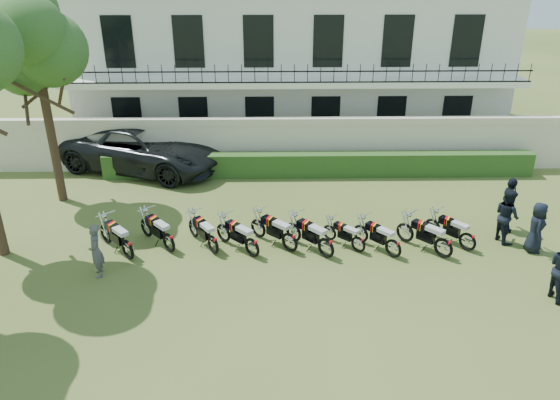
{
  "coord_description": "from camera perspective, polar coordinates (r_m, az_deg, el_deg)",
  "views": [
    {
      "loc": [
        -1.0,
        -14.1,
        8.95
      ],
      "look_at": [
        -0.72,
        1.9,
        1.39
      ],
      "focal_mm": 35.0,
      "sensor_mm": 36.0,
      "label": 1
    }
  ],
  "objects": [
    {
      "name": "motorcycle_4",
      "position": [
        17.25,
        1.03,
        -3.98
      ],
      "size": [
        1.55,
        1.49,
        1.12
      ],
      "rotation": [
        0.0,
        0.0,
        0.81
      ],
      "color": "black",
      "rests_on": "ground"
    },
    {
      "name": "hedge",
      "position": [
        23.0,
        4.06,
        3.69
      ],
      "size": [
        18.0,
        0.6,
        1.0
      ],
      "primitive_type": "cube",
      "color": "#1E4217",
      "rests_on": "ground"
    },
    {
      "name": "officer_5",
      "position": [
        19.89,
        22.75,
        -0.47
      ],
      "size": [
        0.65,
        1.19,
        1.93
      ],
      "primitive_type": "imported",
      "rotation": [
        0.0,
        0.0,
        1.4
      ],
      "color": "black",
      "rests_on": "ground"
    },
    {
      "name": "motorcycle_6",
      "position": [
        17.44,
        8.21,
        -4.23
      ],
      "size": [
        1.28,
        1.24,
        0.93
      ],
      "rotation": [
        0.0,
        0.0,
        0.81
      ],
      "color": "black",
      "rests_on": "ground"
    },
    {
      "name": "motorcycle_7",
      "position": [
        17.33,
        11.8,
        -4.54
      ],
      "size": [
        1.34,
        1.49,
        1.04
      ],
      "rotation": [
        0.0,
        0.0,
        0.73
      ],
      "color": "black",
      "rests_on": "ground"
    },
    {
      "name": "motorcycle_8",
      "position": [
        17.68,
        16.77,
        -4.37
      ],
      "size": [
        1.49,
        1.58,
        1.13
      ],
      "rotation": [
        0.0,
        0.0,
        0.75
      ],
      "color": "black",
      "rests_on": "ground"
    },
    {
      "name": "motorcycle_1",
      "position": [
        17.58,
        -11.57,
        -3.94
      ],
      "size": [
        1.42,
        1.59,
        1.11
      ],
      "rotation": [
        0.0,
        0.0,
        0.72
      ],
      "color": "black",
      "rests_on": "ground"
    },
    {
      "name": "motorcycle_5",
      "position": [
        16.99,
        4.85,
        -4.53
      ],
      "size": [
        1.49,
        1.6,
        1.14
      ],
      "rotation": [
        0.0,
        0.0,
        0.75
      ],
      "color": "black",
      "rests_on": "ground"
    },
    {
      "name": "motorcycle_0",
      "position": [
        17.49,
        -15.67,
        -4.55
      ],
      "size": [
        1.47,
        1.6,
        1.13
      ],
      "rotation": [
        0.0,
        0.0,
        0.74
      ],
      "color": "black",
      "rests_on": "ground"
    },
    {
      "name": "officer_3",
      "position": [
        18.99,
        25.22,
        -2.59
      ],
      "size": [
        0.73,
        0.93,
        1.68
      ],
      "primitive_type": "imported",
      "rotation": [
        0.0,
        0.0,
        1.31
      ],
      "color": "black",
      "rests_on": "ground"
    },
    {
      "name": "motorcycle_3",
      "position": [
        17.0,
        -2.94,
        -4.52
      ],
      "size": [
        1.48,
        1.49,
        1.09
      ],
      "rotation": [
        0.0,
        0.0,
        0.78
      ],
      "color": "black",
      "rests_on": "ground"
    },
    {
      "name": "suv",
      "position": [
        24.23,
        -14.07,
        5.3
      ],
      "size": [
        7.65,
        5.38,
        1.94
      ],
      "primitive_type": "imported",
      "rotation": [
        0.0,
        0.0,
        1.23
      ],
      "color": "black",
      "rests_on": "ground"
    },
    {
      "name": "building",
      "position": [
        28.56,
        1.05,
        14.73
      ],
      "size": [
        20.4,
        9.6,
        7.4
      ],
      "color": "silver",
      "rests_on": "ground"
    },
    {
      "name": "perimeter_wall",
      "position": [
        23.45,
        1.5,
        5.93
      ],
      "size": [
        30.0,
        0.35,
        2.3
      ],
      "color": "beige",
      "rests_on": "ground"
    },
    {
      "name": "inspector",
      "position": [
        16.82,
        -18.68,
        -5.05
      ],
      "size": [
        0.56,
        0.7,
        1.66
      ],
      "primitive_type": "imported",
      "rotation": [
        0.0,
        0.0,
        -1.27
      ],
      "color": "#545358",
      "rests_on": "ground"
    },
    {
      "name": "officer_4",
      "position": [
        19.21,
        22.62,
        -1.51
      ],
      "size": [
        0.88,
        1.03,
        1.83
      ],
      "primitive_type": "imported",
      "rotation": [
        0.0,
        0.0,
        1.8
      ],
      "color": "black",
      "rests_on": "ground"
    },
    {
      "name": "ground",
      "position": [
        16.73,
        2.59,
        -7.07
      ],
      "size": [
        100.0,
        100.0,
        0.0
      ],
      "primitive_type": "plane",
      "color": "#415120",
      "rests_on": "ground"
    },
    {
      "name": "motorcycle_9",
      "position": [
        18.33,
        19.07,
        -3.73
      ],
      "size": [
        1.32,
        1.51,
        1.05
      ],
      "rotation": [
        0.0,
        0.0,
        0.71
      ],
      "color": "black",
      "rests_on": "ground"
    },
    {
      "name": "tree_west_near",
      "position": [
        20.92,
        -24.22,
        14.78
      ],
      "size": [
        3.4,
        3.2,
        7.9
      ],
      "color": "#473323",
      "rests_on": "ground"
    },
    {
      "name": "motorcycle_2",
      "position": [
        17.29,
        -7.02,
        -4.2
      ],
      "size": [
        1.18,
        1.67,
        1.07
      ],
      "rotation": [
        0.0,
        0.0,
        0.6
      ],
      "color": "black",
      "rests_on": "ground"
    }
  ]
}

